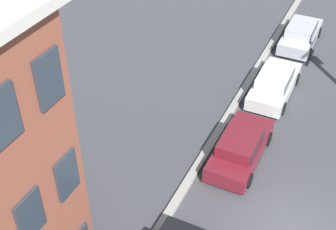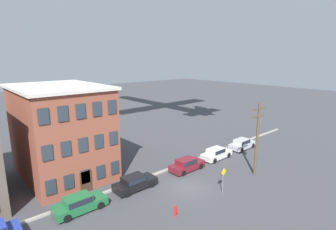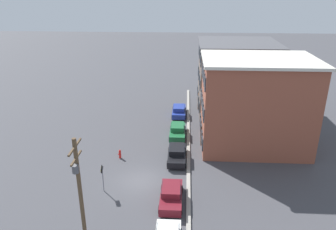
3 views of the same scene
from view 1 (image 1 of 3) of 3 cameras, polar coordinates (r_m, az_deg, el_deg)
name	(u,v)px [view 1 (image 1 of 3)]	position (r m, az deg, el deg)	size (l,w,h in m)	color
kerb_strip	(182,192)	(19.33, 1.70, -9.33)	(56.00, 0.36, 0.16)	#9E998E
car_maroon	(240,147)	(20.52, 8.81, -3.84)	(4.40, 1.92, 1.43)	maroon
car_white	(274,83)	(24.78, 12.83, 3.82)	(4.40, 1.92, 1.43)	silver
car_silver	(301,34)	(29.82, 15.87, 9.49)	(4.40, 1.92, 1.43)	#B7B7BC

